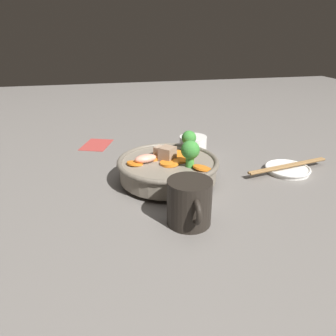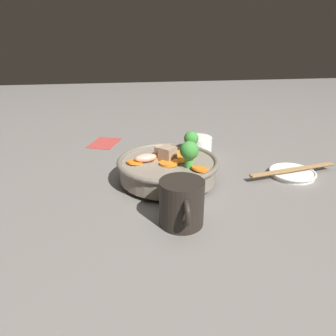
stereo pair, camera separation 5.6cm
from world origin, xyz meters
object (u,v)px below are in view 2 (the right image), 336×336
(tea_cup, at_px, (198,146))
(chopsticks_pair, at_px, (293,170))
(stirfry_bowl, at_px, (169,167))
(side_saucer, at_px, (292,173))
(dark_mug, at_px, (181,203))

(tea_cup, bearing_deg, chopsticks_pair, 50.46)
(stirfry_bowl, height_order, tea_cup, stirfry_bowl)
(stirfry_bowl, distance_m, tea_cup, 0.19)
(stirfry_bowl, bearing_deg, chopsticks_pair, 88.09)
(side_saucer, bearing_deg, dark_mug, -60.96)
(dark_mug, bearing_deg, side_saucer, 119.04)
(stirfry_bowl, distance_m, chopsticks_pair, 0.31)
(side_saucer, xyz_separation_m, dark_mug, (0.17, -0.31, 0.04))
(tea_cup, relative_size, dark_mug, 0.72)
(chopsticks_pair, bearing_deg, stirfry_bowl, -91.91)
(tea_cup, bearing_deg, stirfry_bowl, -34.20)
(dark_mug, height_order, chopsticks_pair, dark_mug)
(side_saucer, bearing_deg, stirfry_bowl, -91.91)
(side_saucer, height_order, chopsticks_pair, chopsticks_pair)
(stirfry_bowl, height_order, chopsticks_pair, stirfry_bowl)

